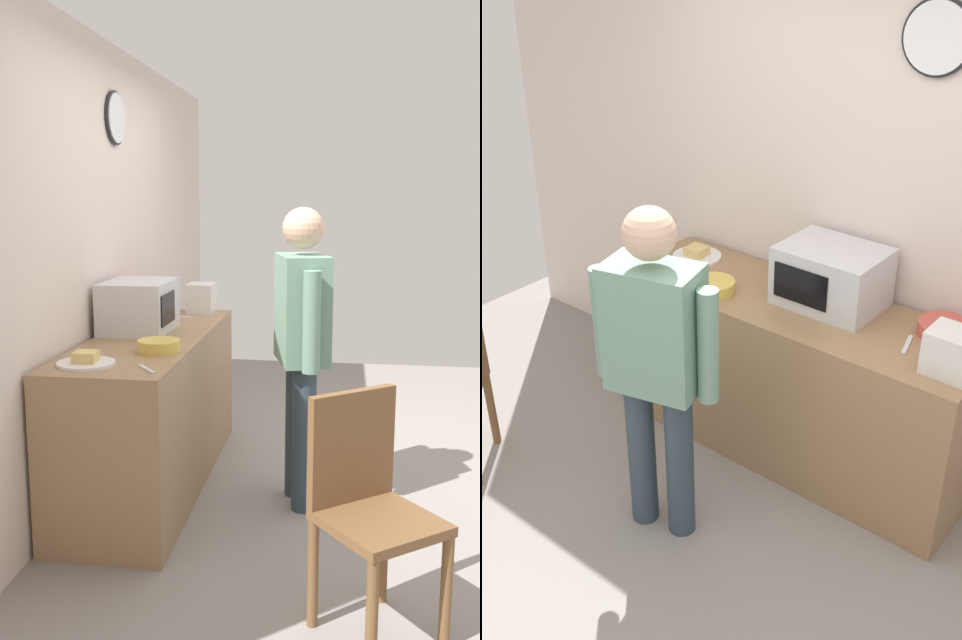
% 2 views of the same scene
% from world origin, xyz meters
% --- Properties ---
extents(ground_plane, '(6.00, 6.00, 0.00)m').
position_xyz_m(ground_plane, '(0.00, 0.00, 0.00)').
color(ground_plane, gray).
extents(back_wall, '(5.40, 0.13, 2.60)m').
position_xyz_m(back_wall, '(0.00, 1.60, 1.30)').
color(back_wall, silver).
rests_on(back_wall, ground_plane).
extents(kitchen_counter, '(1.97, 0.62, 0.89)m').
position_xyz_m(kitchen_counter, '(-0.26, 1.22, 0.45)').
color(kitchen_counter, '#93704C').
rests_on(kitchen_counter, ground_plane).
extents(microwave, '(0.50, 0.39, 0.30)m').
position_xyz_m(microwave, '(-0.13, 1.33, 1.04)').
color(microwave, silver).
rests_on(microwave, kitchen_counter).
extents(sandwich_plate, '(0.28, 0.28, 0.07)m').
position_xyz_m(sandwich_plate, '(-1.01, 1.33, 0.91)').
color(sandwich_plate, white).
rests_on(sandwich_plate, kitchen_counter).
extents(salad_bowl, '(0.22, 0.22, 0.06)m').
position_xyz_m(salad_bowl, '(-0.67, 1.06, 0.92)').
color(salad_bowl, gold).
rests_on(salad_bowl, kitchen_counter).
extents(cereal_bowl, '(0.24, 0.24, 0.06)m').
position_xyz_m(cereal_bowl, '(0.44, 1.39, 0.93)').
color(cereal_bowl, '#C64C42').
rests_on(cereal_bowl, kitchen_counter).
extents(toaster, '(0.22, 0.18, 0.20)m').
position_xyz_m(toaster, '(0.60, 1.10, 0.99)').
color(toaster, silver).
rests_on(toaster, kitchen_counter).
extents(fork_utensil, '(0.06, 0.17, 0.01)m').
position_xyz_m(fork_utensil, '(0.35, 1.20, 0.90)').
color(fork_utensil, silver).
rests_on(fork_utensil, kitchen_counter).
extents(spoon_utensil, '(0.15, 0.12, 0.01)m').
position_xyz_m(spoon_utensil, '(-1.06, 1.01, 0.90)').
color(spoon_utensil, silver).
rests_on(spoon_utensil, kitchen_counter).
extents(person_standing, '(0.57, 0.33, 1.63)m').
position_xyz_m(person_standing, '(-0.40, 0.34, 0.95)').
color(person_standing, '#2D3E4A').
rests_on(person_standing, ground_plane).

